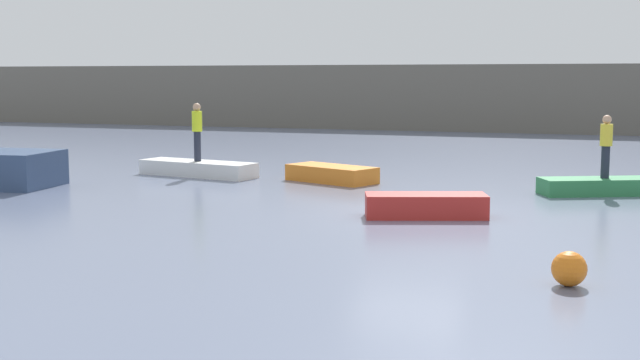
{
  "coord_description": "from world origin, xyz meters",
  "views": [
    {
      "loc": [
        4.52,
        -18.51,
        3.11
      ],
      "look_at": [
        -2.68,
        1.53,
        0.49
      ],
      "focal_mm": 47.16,
      "sensor_mm": 36.0,
      "label": 1
    }
  ],
  "objects_px": {
    "person_yellow_shirt": "(606,143)",
    "rowboat_red": "(426,206)",
    "person_hiviz_shirt": "(197,129)",
    "mooring_buoy": "(569,269)",
    "rowboat_orange": "(332,174)",
    "rowboat_white": "(198,169)",
    "rowboat_green": "(604,186)"
  },
  "relations": [
    {
      "from": "rowboat_white",
      "to": "rowboat_red",
      "type": "distance_m",
      "value": 9.99
    },
    {
      "from": "rowboat_white",
      "to": "person_hiviz_shirt",
      "type": "distance_m",
      "value": 1.26
    },
    {
      "from": "rowboat_green",
      "to": "mooring_buoy",
      "type": "height_order",
      "value": "mooring_buoy"
    },
    {
      "from": "mooring_buoy",
      "to": "person_hiviz_shirt",
      "type": "bearing_deg",
      "value": 138.16
    },
    {
      "from": "rowboat_orange",
      "to": "rowboat_red",
      "type": "xyz_separation_m",
      "value": [
        4.04,
        -5.29,
        0.02
      ]
    },
    {
      "from": "person_yellow_shirt",
      "to": "rowboat_orange",
      "type": "bearing_deg",
      "value": 179.26
    },
    {
      "from": "rowboat_orange",
      "to": "rowboat_red",
      "type": "bearing_deg",
      "value": -30.46
    },
    {
      "from": "rowboat_white",
      "to": "person_yellow_shirt",
      "type": "relative_size",
      "value": 2.35
    },
    {
      "from": "person_yellow_shirt",
      "to": "rowboat_red",
      "type": "bearing_deg",
      "value": -125.19
    },
    {
      "from": "rowboat_red",
      "to": "rowboat_green",
      "type": "relative_size",
      "value": 0.79
    },
    {
      "from": "rowboat_green",
      "to": "mooring_buoy",
      "type": "xyz_separation_m",
      "value": [
        -0.28,
        -10.56,
        0.04
      ]
    },
    {
      "from": "person_yellow_shirt",
      "to": "mooring_buoy",
      "type": "xyz_separation_m",
      "value": [
        -0.28,
        -10.56,
        -1.11
      ]
    },
    {
      "from": "rowboat_white",
      "to": "person_yellow_shirt",
      "type": "distance_m",
      "value": 12.2
    },
    {
      "from": "rowboat_red",
      "to": "rowboat_orange",
      "type": "bearing_deg",
      "value": 108.05
    },
    {
      "from": "person_yellow_shirt",
      "to": "mooring_buoy",
      "type": "relative_size",
      "value": 3.16
    },
    {
      "from": "rowboat_orange",
      "to": "person_hiviz_shirt",
      "type": "bearing_deg",
      "value": -157.38
    },
    {
      "from": "rowboat_white",
      "to": "person_hiviz_shirt",
      "type": "xyz_separation_m",
      "value": [
        -0.0,
        0.0,
        1.26
      ]
    },
    {
      "from": "rowboat_white",
      "to": "rowboat_green",
      "type": "height_order",
      "value": "rowboat_white"
    },
    {
      "from": "rowboat_red",
      "to": "person_yellow_shirt",
      "type": "xyz_separation_m",
      "value": [
        3.66,
        5.19,
        1.11
      ]
    },
    {
      "from": "rowboat_white",
      "to": "person_hiviz_shirt",
      "type": "bearing_deg",
      "value": -169.55
    },
    {
      "from": "rowboat_green",
      "to": "person_hiviz_shirt",
      "type": "distance_m",
      "value": 12.22
    },
    {
      "from": "rowboat_white",
      "to": "rowboat_green",
      "type": "distance_m",
      "value": 12.15
    },
    {
      "from": "rowboat_white",
      "to": "rowboat_orange",
      "type": "bearing_deg",
      "value": 10.88
    },
    {
      "from": "rowboat_red",
      "to": "person_yellow_shirt",
      "type": "height_order",
      "value": "person_yellow_shirt"
    },
    {
      "from": "rowboat_orange",
      "to": "rowboat_green",
      "type": "distance_m",
      "value": 7.7
    },
    {
      "from": "rowboat_orange",
      "to": "rowboat_red",
      "type": "height_order",
      "value": "rowboat_red"
    },
    {
      "from": "rowboat_white",
      "to": "mooring_buoy",
      "type": "height_order",
      "value": "mooring_buoy"
    },
    {
      "from": "rowboat_orange",
      "to": "person_yellow_shirt",
      "type": "bearing_deg",
      "value": 21.46
    },
    {
      "from": "rowboat_orange",
      "to": "person_hiviz_shirt",
      "type": "relative_size",
      "value": 1.49
    },
    {
      "from": "rowboat_red",
      "to": "person_hiviz_shirt",
      "type": "bearing_deg",
      "value": 128.92
    },
    {
      "from": "person_hiviz_shirt",
      "to": "mooring_buoy",
      "type": "distance_m",
      "value": 15.98
    },
    {
      "from": "rowboat_white",
      "to": "mooring_buoy",
      "type": "relative_size",
      "value": 7.43
    }
  ]
}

